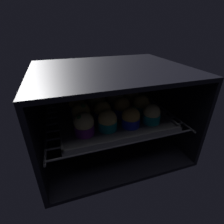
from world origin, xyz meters
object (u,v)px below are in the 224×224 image
muffin_row0_col3 (151,114)px  muffin_row1_col1 (103,111)px  muffin_row1_col2 (122,107)px  muffin_row1_col3 (141,105)px  baking_tray (112,117)px  muffin_row2_col2 (115,99)px  muffin_row0_col2 (131,118)px  muffin_row0_col0 (84,124)px  muffin_row2_col3 (131,97)px  muffin_row2_col0 (77,105)px  muffin_row1_col0 (81,113)px  muffin_row2_col1 (97,101)px  muffin_row0_col1 (107,121)px

muffin_row0_col3 → muffin_row1_col1: (-17.57, 8.72, 0.17)cm
muffin_row1_col2 → muffin_row1_col3: 8.99cm
baking_tray → muffin_row2_col2: (4.73, 9.05, 4.12)cm
muffin_row2_col2 → muffin_row0_col2: bearing=-90.9°
muffin_row0_col2 → muffin_row1_col3: size_ratio=0.96×
baking_tray → muffin_row1_col3: size_ratio=5.43×
muffin_row0_col0 → muffin_row1_col2: size_ratio=1.02×
muffin_row2_col3 → muffin_row0_col2: bearing=-114.9°
muffin_row2_col0 → muffin_row2_col3: bearing=1.0°
muffin_row2_col0 → muffin_row2_col2: bearing=1.6°
muffin_row0_col2 → muffin_row2_col2: 18.17cm
muffin_row1_col3 → muffin_row2_col3: bearing=92.4°
muffin_row0_col2 → muffin_row2_col0: size_ratio=1.02×
muffin_row2_col3 → muffin_row1_col2: bearing=-132.6°
muffin_row0_col2 → muffin_row1_col0: bearing=153.0°
muffin_row2_col1 → muffin_row1_col0: bearing=-132.5°
muffin_row0_col2 → muffin_row0_col3: bearing=0.3°
muffin_row2_col2 → muffin_row2_col1: bearing=179.1°
baking_tray → muffin_row0_col1: bearing=-118.2°
muffin_row0_col1 → muffin_row1_col2: size_ratio=0.95×
muffin_row1_col0 → muffin_row2_col2: (17.63, 9.31, -0.25)cm
baking_tray → muffin_row2_col2: size_ratio=5.27×
muffin_row1_col3 → muffin_row2_col3: 9.13cm
baking_tray → muffin_row1_col0: (-12.89, -0.26, 4.37)cm
baking_tray → muffin_row2_col0: muffin_row2_col0 is taller
muffin_row0_col1 → muffin_row2_col1: (0.34, 17.73, 0.23)cm
muffin_row1_col1 → muffin_row2_col0: 12.76cm
muffin_row0_col2 → muffin_row1_col2: size_ratio=0.94×
muffin_row0_col3 → muffin_row0_col1: bearing=178.3°
muffin_row2_col1 → muffin_row0_col1: bearing=-91.1°
muffin_row2_col0 → muffin_row1_col0: bearing=-87.1°
muffin_row1_col2 → muffin_row1_col3: bearing=1.4°
muffin_row2_col0 → muffin_row1_col1: bearing=-44.2°
muffin_row1_col3 → muffin_row2_col0: muffin_row1_col3 is taller
muffin_row0_col0 → muffin_row2_col0: muffin_row0_col0 is taller
muffin_row0_col3 → muffin_row2_col0: (-26.72, 17.61, -0.00)cm
muffin_row2_col1 → muffin_row2_col2: bearing=-0.9°
muffin_row1_col2 → muffin_row1_col0: bearing=179.7°
muffin_row0_col1 → muffin_row2_col2: size_ratio=0.93×
muffin_row0_col1 → muffin_row2_col0: muffin_row0_col1 is taller
muffin_row0_col0 → muffin_row1_col0: 8.61cm
muffin_row0_col0 → muffin_row2_col1: (9.03, 18.06, -0.24)cm
muffin_row1_col2 → muffin_row0_col3: bearing=-43.7°
baking_tray → muffin_row2_col2: 11.02cm
muffin_row0_col1 → muffin_row2_col1: bearing=88.9°
muffin_row0_col1 → muffin_row2_col0: size_ratio=1.02×
muffin_row2_col2 → muffin_row2_col3: 8.14cm
muffin_row0_col1 → muffin_row1_col3: muffin_row1_col3 is taller
muffin_row1_col3 → muffin_row2_col3: same height
muffin_row0_col0 → muffin_row2_col1: muffin_row0_col0 is taller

